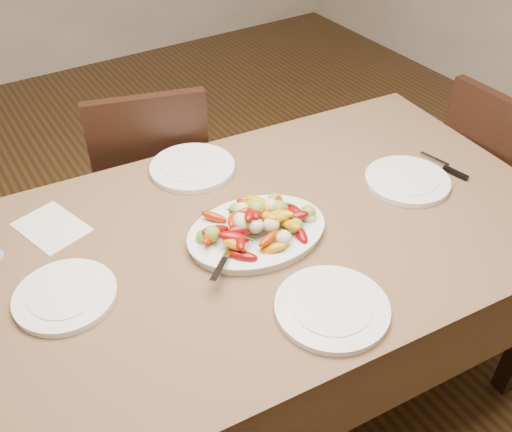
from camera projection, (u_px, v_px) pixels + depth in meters
The scene contains 13 objects.
floor at pixel (263, 353), 2.25m from camera, with size 6.00×6.00×0.00m, color #3B2611.
dining_table at pixel (256, 320), 1.89m from camera, with size 1.84×1.04×0.76m, color brown.
chair_far at pixel (151, 181), 2.34m from camera, with size 0.42×0.42×0.95m, color black, non-canonical shape.
chair_right at pixel (507, 196), 2.26m from camera, with size 0.42×0.42×0.95m, color black, non-canonical shape.
serving_platter at pixel (257, 234), 1.63m from camera, with size 0.40×0.29×0.02m, color white.
roasted_vegetables at pixel (257, 218), 1.59m from camera, with size 0.33×0.22×0.09m, color #760806, non-canonical shape.
serving_spoon at pixel (242, 239), 1.55m from camera, with size 0.28×0.06×0.03m, color #9EA0A8, non-canonical shape.
plate_left at pixel (65, 296), 1.44m from camera, with size 0.26×0.26×0.02m, color white.
plate_right at pixel (407, 181), 1.84m from camera, with size 0.27×0.27×0.02m, color white.
plate_far at pixel (193, 168), 1.90m from camera, with size 0.28×0.28×0.02m, color white.
plate_near at pixel (332, 308), 1.41m from camera, with size 0.29×0.29×0.02m, color white.
menu_card at pixel (52, 227), 1.67m from camera, with size 0.15×0.21×0.00m, color silver.
table_knife at pixel (446, 167), 1.90m from camera, with size 0.02×0.20×0.01m, color #9EA0A8, non-canonical shape.
Camera 1 is at (-0.78, -1.18, 1.83)m, focal length 40.00 mm.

